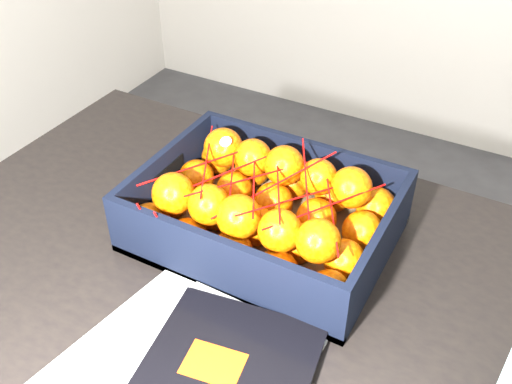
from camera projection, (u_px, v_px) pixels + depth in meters
The scene contains 5 objects.
table at pixel (259, 341), 0.91m from camera, with size 1.21×0.81×0.75m.
magazine_stack at pixel (190, 380), 0.73m from camera, with size 0.35×0.31×0.02m.
produce_crate at pixel (265, 221), 0.94m from camera, with size 0.39×0.29×0.11m.
clementine_heap at pixel (264, 207), 0.92m from camera, with size 0.37×0.27×0.12m.
mesh_net at pixel (257, 184), 0.88m from camera, with size 0.32×0.26×0.10m.
Camera 1 is at (0.06, -0.55, 1.39)m, focal length 41.14 mm.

